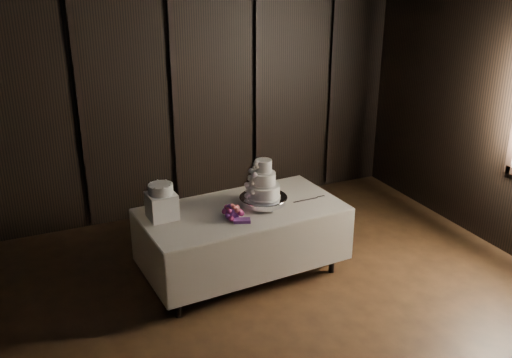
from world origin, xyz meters
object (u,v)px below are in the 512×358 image
object	(u,v)px
cake_stand	(263,201)
wedding_cake	(261,183)
bouquet	(232,213)
box_pedestal	(162,206)
small_cake	(161,189)
display_table	(242,239)

from	to	relation	value
cake_stand	wedding_cake	distance (m)	0.20
wedding_cake	bouquet	distance (m)	0.44
wedding_cake	cake_stand	bearing A→B (deg)	26.02
bouquet	box_pedestal	size ratio (longest dim) A/B	1.40
cake_stand	box_pedestal	size ratio (longest dim) A/B	1.86
bouquet	small_cake	bearing A→B (deg)	155.38
display_table	small_cake	size ratio (longest dim) A/B	8.82
wedding_cake	small_cake	world-z (taller)	wedding_cake
display_table	small_cake	distance (m)	1.01
cake_stand	small_cake	xyz separation A→B (m)	(-1.00, 0.12, 0.25)
cake_stand	display_table	bearing A→B (deg)	177.14
cake_stand	small_cake	world-z (taller)	small_cake
display_table	cake_stand	world-z (taller)	cake_stand
wedding_cake	small_cake	xyz separation A→B (m)	(-0.97, 0.14, 0.05)
bouquet	display_table	bearing A→B (deg)	43.78
bouquet	box_pedestal	bearing A→B (deg)	155.38
wedding_cake	bouquet	xyz separation A→B (m)	(-0.37, -0.14, -0.19)
wedding_cake	box_pedestal	bearing A→B (deg)	168.03
bouquet	small_cake	size ratio (longest dim) A/B	1.56
bouquet	wedding_cake	bearing A→B (deg)	20.36
cake_stand	box_pedestal	world-z (taller)	box_pedestal
display_table	wedding_cake	size ratio (longest dim) A/B	5.25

